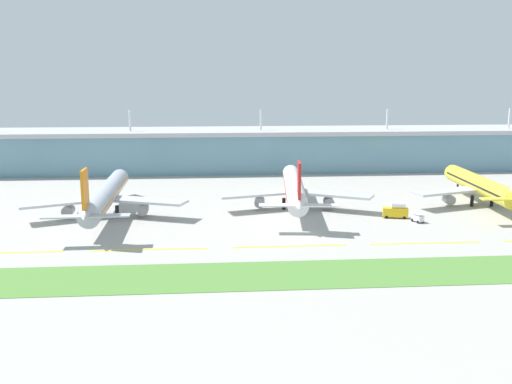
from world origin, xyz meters
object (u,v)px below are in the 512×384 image
object	(u,v)px
baggage_cart	(418,218)
airliner_center	(294,188)
airliner_near_middle	(106,195)
fuel_truck	(396,210)
airliner_far_middle	(481,186)

from	to	relation	value
baggage_cart	airliner_center	bearing A→B (deg)	147.65
airliner_near_middle	fuel_truck	size ratio (longest dim) A/B	9.21
airliner_far_middle	airliner_near_middle	bearing A→B (deg)	-176.97
airliner_far_middle	fuel_truck	world-z (taller)	airliner_far_middle
airliner_near_middle	baggage_cart	distance (m)	90.76
airliner_near_middle	airliner_far_middle	xyz separation A→B (m)	(117.53, 6.23, -0.01)
baggage_cart	fuel_truck	world-z (taller)	fuel_truck
airliner_far_middle	fuel_truck	xyz separation A→B (m)	(-32.58, -14.76, -4.18)
airliner_near_middle	airliner_center	distance (m)	57.29
airliner_near_middle	airliner_center	size ratio (longest dim) A/B	1.04
airliner_center	baggage_cart	xyz separation A→B (m)	(32.60, -20.65, -5.19)
airliner_center	airliner_near_middle	bearing A→B (deg)	-173.40
fuel_truck	airliner_center	bearing A→B (deg)	151.66
airliner_near_middle	fuel_truck	xyz separation A→B (m)	(84.95, -8.54, -4.19)
airliner_center	airliner_far_middle	world-z (taller)	same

